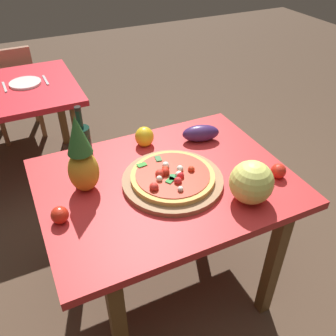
{
  "coord_description": "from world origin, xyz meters",
  "views": [
    {
      "loc": [
        -0.55,
        -1.2,
        1.8
      ],
      "look_at": [
        0.02,
        0.02,
        0.8
      ],
      "focal_mm": 38.61,
      "sensor_mm": 36.0,
      "label": 1
    }
  ],
  "objects_px": {
    "pineapple_left": "(82,159)",
    "tomato_near_board": "(278,171)",
    "display_table": "(165,195)",
    "eggplant": "(201,133)",
    "pizza_board": "(173,180)",
    "dining_chair": "(12,88)",
    "dinner_plate": "(25,83)",
    "tomato_at_corner": "(60,215)",
    "knife_utensil": "(46,80)",
    "background_table": "(12,104)",
    "pizza": "(172,176)",
    "bell_pepper": "(144,137)",
    "wine_bottle": "(84,147)",
    "melon": "(251,182)",
    "fork_utensil": "(5,87)"
  },
  "relations": [
    {
      "from": "display_table",
      "to": "dinner_plate",
      "type": "xyz_separation_m",
      "value": [
        -0.44,
        1.41,
        0.1
      ]
    },
    {
      "from": "wine_bottle",
      "to": "dinner_plate",
      "type": "relative_size",
      "value": 1.52
    },
    {
      "from": "pizza",
      "to": "dinner_plate",
      "type": "bearing_deg",
      "value": 107.65
    },
    {
      "from": "display_table",
      "to": "eggplant",
      "type": "distance_m",
      "value": 0.41
    },
    {
      "from": "tomato_near_board",
      "to": "knife_utensil",
      "type": "bearing_deg",
      "value": 115.98
    },
    {
      "from": "dinner_plate",
      "to": "dining_chair",
      "type": "bearing_deg",
      "value": 98.18
    },
    {
      "from": "melon",
      "to": "tomato_near_board",
      "type": "bearing_deg",
      "value": 18.61
    },
    {
      "from": "dining_chair",
      "to": "pizza",
      "type": "distance_m",
      "value": 2.15
    },
    {
      "from": "pizza_board",
      "to": "fork_utensil",
      "type": "distance_m",
      "value": 1.56
    },
    {
      "from": "pizza_board",
      "to": "melon",
      "type": "bearing_deg",
      "value": -44.47
    },
    {
      "from": "pizza_board",
      "to": "tomato_at_corner",
      "type": "height_order",
      "value": "tomato_at_corner"
    },
    {
      "from": "background_table",
      "to": "dinner_plate",
      "type": "xyz_separation_m",
      "value": [
        0.12,
        0.03,
        0.12
      ]
    },
    {
      "from": "display_table",
      "to": "background_table",
      "type": "height_order",
      "value": "same"
    },
    {
      "from": "pineapple_left",
      "to": "eggplant",
      "type": "height_order",
      "value": "pineapple_left"
    },
    {
      "from": "pizza",
      "to": "eggplant",
      "type": "xyz_separation_m",
      "value": [
        0.3,
        0.27,
        0.0
      ]
    },
    {
      "from": "melon",
      "to": "bell_pepper",
      "type": "distance_m",
      "value": 0.65
    },
    {
      "from": "pineapple_left",
      "to": "tomato_near_board",
      "type": "bearing_deg",
      "value": -19.8
    },
    {
      "from": "background_table",
      "to": "knife_utensil",
      "type": "distance_m",
      "value": 0.29
    },
    {
      "from": "dining_chair",
      "to": "pineapple_left",
      "type": "distance_m",
      "value": 1.98
    },
    {
      "from": "melon",
      "to": "eggplant",
      "type": "xyz_separation_m",
      "value": [
        0.04,
        0.51,
        -0.05
      ]
    },
    {
      "from": "pizza",
      "to": "eggplant",
      "type": "bearing_deg",
      "value": 41.64
    },
    {
      "from": "pineapple_left",
      "to": "tomato_near_board",
      "type": "xyz_separation_m",
      "value": [
        0.84,
        -0.3,
        -0.13
      ]
    },
    {
      "from": "dining_chair",
      "to": "fork_utensil",
      "type": "xyz_separation_m",
      "value": [
        -0.05,
        -0.61,
        0.27
      ]
    },
    {
      "from": "wine_bottle",
      "to": "knife_utensil",
      "type": "bearing_deg",
      "value": 89.68
    },
    {
      "from": "dinner_plate",
      "to": "tomato_at_corner",
      "type": "bearing_deg",
      "value": -92.26
    },
    {
      "from": "pizza",
      "to": "knife_utensil",
      "type": "xyz_separation_m",
      "value": [
        -0.32,
        1.44,
        -0.04
      ]
    },
    {
      "from": "display_table",
      "to": "tomato_at_corner",
      "type": "distance_m",
      "value": 0.52
    },
    {
      "from": "background_table",
      "to": "melon",
      "type": "xyz_separation_m",
      "value": [
        0.83,
        -1.66,
        0.21
      ]
    },
    {
      "from": "display_table",
      "to": "tomato_near_board",
      "type": "relative_size",
      "value": 16.28
    },
    {
      "from": "wine_bottle",
      "to": "tomato_near_board",
      "type": "height_order",
      "value": "wine_bottle"
    },
    {
      "from": "bell_pepper",
      "to": "tomato_at_corner",
      "type": "distance_m",
      "value": 0.65
    },
    {
      "from": "background_table",
      "to": "pizza",
      "type": "bearing_deg",
      "value": -67.7
    },
    {
      "from": "melon",
      "to": "tomato_at_corner",
      "type": "distance_m",
      "value": 0.8
    },
    {
      "from": "bell_pepper",
      "to": "pineapple_left",
      "type": "bearing_deg",
      "value": -149.09
    },
    {
      "from": "knife_utensil",
      "to": "background_table",
      "type": "bearing_deg",
      "value": -174.92
    },
    {
      "from": "dinner_plate",
      "to": "pineapple_left",
      "type": "bearing_deg",
      "value": -86.05
    },
    {
      "from": "dining_chair",
      "to": "dinner_plate",
      "type": "xyz_separation_m",
      "value": [
        0.09,
        -0.61,
        0.27
      ]
    },
    {
      "from": "pineapple_left",
      "to": "tomato_near_board",
      "type": "relative_size",
      "value": 5.21
    },
    {
      "from": "pizza_board",
      "to": "eggplant",
      "type": "xyz_separation_m",
      "value": [
        0.29,
        0.26,
        0.03
      ]
    },
    {
      "from": "pizza",
      "to": "tomato_at_corner",
      "type": "relative_size",
      "value": 5.34
    },
    {
      "from": "fork_utensil",
      "to": "knife_utensil",
      "type": "relative_size",
      "value": 1.0
    },
    {
      "from": "bell_pepper",
      "to": "fork_utensil",
      "type": "height_order",
      "value": "bell_pepper"
    },
    {
      "from": "background_table",
      "to": "knife_utensil",
      "type": "xyz_separation_m",
      "value": [
        0.26,
        0.03,
        0.12
      ]
    },
    {
      "from": "background_table",
      "to": "fork_utensil",
      "type": "bearing_deg",
      "value": 123.59
    },
    {
      "from": "dining_chair",
      "to": "wine_bottle",
      "type": "xyz_separation_m",
      "value": [
        0.22,
        -1.78,
        0.39
      ]
    },
    {
      "from": "fork_utensil",
      "to": "bell_pepper",
      "type": "bearing_deg",
      "value": -62.9
    },
    {
      "from": "dining_chair",
      "to": "pineapple_left",
      "type": "xyz_separation_m",
      "value": [
        0.18,
        -1.92,
        0.43
      ]
    },
    {
      "from": "display_table",
      "to": "fork_utensil",
      "type": "bearing_deg",
      "value": 112.46
    },
    {
      "from": "eggplant",
      "to": "knife_utensil",
      "type": "bearing_deg",
      "value": 117.66
    },
    {
      "from": "bell_pepper",
      "to": "dinner_plate",
      "type": "height_order",
      "value": "bell_pepper"
    }
  ]
}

